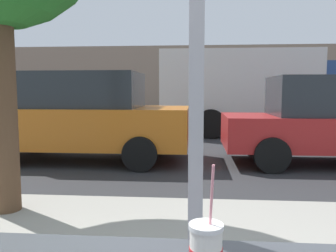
% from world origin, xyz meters
% --- Properties ---
extents(ground_plane, '(60.00, 60.00, 0.00)m').
position_xyz_m(ground_plane, '(0.00, 8.00, 0.00)').
color(ground_plane, '#2D2D30').
extents(building_facade_far, '(28.00, 1.20, 4.38)m').
position_xyz_m(building_facade_far, '(0.00, 22.07, 2.19)').
color(building_facade_far, gray).
rests_on(building_facade_far, ground).
extents(parked_car_orange, '(4.48, 2.05, 1.83)m').
position_xyz_m(parked_car_orange, '(-2.38, 5.90, 0.92)').
color(parked_car_orange, orange).
rests_on(parked_car_orange, ground).
extents(parked_car_red, '(4.12, 1.90, 1.74)m').
position_xyz_m(parked_car_red, '(2.61, 5.90, 0.87)').
color(parked_car_red, red).
rests_on(parked_car_red, ground).
extents(box_truck, '(6.69, 2.44, 2.73)m').
position_xyz_m(box_truck, '(2.11, 10.54, 1.52)').
color(box_truck, silver).
rests_on(box_truck, ground).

